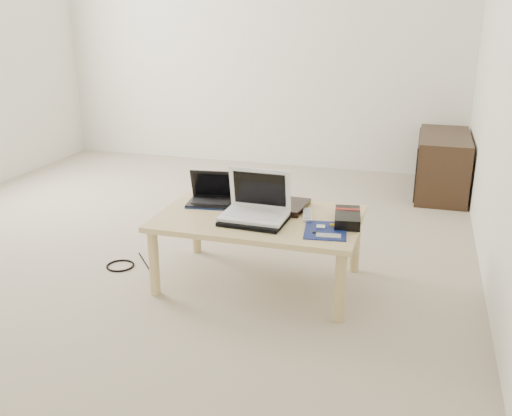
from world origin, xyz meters
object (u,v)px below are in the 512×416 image
(media_cabinet, at_px, (441,164))
(gpu_box, at_px, (347,218))
(coffee_table, at_px, (259,224))
(white_laptop, at_px, (256,206))
(netbook, at_px, (212,197))

(media_cabinet, distance_m, gpu_box, 2.09)
(coffee_table, xyz_separation_m, white_laptop, (-0.00, -0.05, 0.12))
(media_cabinet, height_order, netbook, netbook)
(media_cabinet, height_order, gpu_box, media_cabinet)
(coffee_table, bearing_deg, gpu_box, 3.50)
(netbook, height_order, white_laptop, white_laptop)
(netbook, xyz_separation_m, gpu_box, (0.80, -0.10, -0.01))
(white_laptop, bearing_deg, gpu_box, 9.42)
(coffee_table, relative_size, netbook, 3.78)
(media_cabinet, relative_size, netbook, 3.10)
(white_laptop, xyz_separation_m, gpu_box, (0.48, 0.08, -0.04))
(media_cabinet, xyz_separation_m, netbook, (-1.32, -1.92, 0.19))
(coffee_table, bearing_deg, white_laptop, -93.58)
(netbook, distance_m, white_laptop, 0.37)
(netbook, bearing_deg, white_laptop, -29.34)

